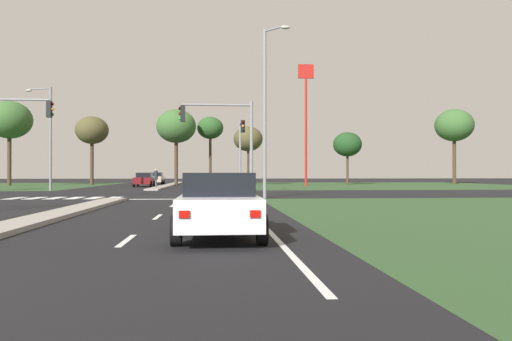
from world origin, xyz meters
name	(u,v)px	position (x,y,z in m)	size (l,w,h in m)	color
ground_plane	(138,194)	(0.00, 30.00, 0.00)	(200.00, 200.00, 0.00)	black
grass_verge_far_right	(376,185)	(25.50, 54.50, 0.00)	(35.00, 35.00, 0.01)	#2D4C28
median_island_near	(48,217)	(0.00, 11.00, 0.07)	(1.20, 22.00, 0.14)	gray
median_island_far	(170,185)	(0.00, 55.00, 0.07)	(1.20, 36.00, 0.14)	gray
lane_dash_near	(127,240)	(3.50, 5.41, 0.01)	(0.14, 2.00, 0.01)	silver
lane_dash_second	(158,217)	(3.50, 11.41, 0.01)	(0.14, 2.00, 0.01)	silver
lane_dash_third	(173,205)	(3.50, 17.41, 0.01)	(0.14, 2.00, 0.01)	silver
edge_line_right	(254,215)	(6.85, 12.00, 0.01)	(0.14, 24.00, 0.01)	silver
stop_bar_near	(186,199)	(3.80, 23.00, 0.01)	(6.40, 0.50, 0.01)	silver
crosswalk_bar_near	(15,198)	(-6.40, 24.80, 0.01)	(0.70, 2.80, 0.01)	silver
crosswalk_bar_second	(35,198)	(-5.25, 24.80, 0.01)	(0.70, 2.80, 0.01)	silver
crosswalk_bar_third	(55,198)	(-4.10, 24.80, 0.01)	(0.70, 2.80, 0.01)	silver
crosswalk_bar_fourth	(75,198)	(-2.95, 24.80, 0.01)	(0.70, 2.80, 0.01)	silver
crosswalk_bar_fifth	(94,198)	(-1.80, 24.80, 0.01)	(0.70, 2.80, 0.01)	silver
crosswalk_bar_sixth	(114,198)	(-0.65, 24.80, 0.01)	(0.70, 2.80, 0.01)	silver
car_maroon_near	(144,180)	(-2.33, 49.77, 0.79)	(2.04, 4.46, 1.55)	maroon
car_beige_third	(156,178)	(-2.42, 61.72, 0.81)	(1.94, 4.15, 1.58)	#BCAD8E
car_white_fourth	(219,204)	(5.55, 5.94, 0.77)	(1.99, 4.64, 1.51)	silver
traffic_signal_near_left	(8,129)	(-6.25, 23.40, 4.02)	(3.95, 0.32, 5.94)	gray
traffic_signal_far_right	(241,142)	(7.60, 35.01, 4.04)	(0.32, 4.56, 5.89)	gray
traffic_signal_near_right	(225,132)	(6.06, 23.40, 3.94)	(4.37, 0.32, 5.76)	gray
street_lamp_second	(266,105)	(8.47, 23.19, 5.50)	(1.44, 1.49, 9.98)	gray
street_lamp_third	(48,132)	(-8.59, 37.36, 4.93)	(2.42, 0.93, 8.76)	gray
pedestrian_at_median	(156,176)	(-0.07, 41.38, 1.22)	(0.34, 0.34, 1.78)	#4C4C4C
fastfood_pole_sign	(306,99)	(15.93, 50.87, 10.06)	(1.80, 0.40, 14.08)	red
treeline_near	(9,120)	(-19.05, 55.63, 7.82)	(5.26, 5.26, 10.11)	#423323
treeline_second	(92,131)	(-10.02, 58.15, 6.84)	(4.10, 4.10, 8.65)	#423323
treeline_third	(176,127)	(0.69, 55.68, 7.22)	(4.85, 4.85, 9.33)	#423323
treeline_fourth	(210,129)	(4.84, 58.41, 7.25)	(3.37, 3.37, 8.77)	#423323
treeline_fifth	(248,139)	(9.57, 55.93, 5.74)	(3.64, 3.64, 7.31)	#423323
treeline_sixth	(347,145)	(22.40, 56.67, 5.17)	(3.67, 3.67, 6.76)	#423323
treeline_seventh	(454,126)	(37.94, 59.25, 7.96)	(5.15, 5.15, 10.21)	#423323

